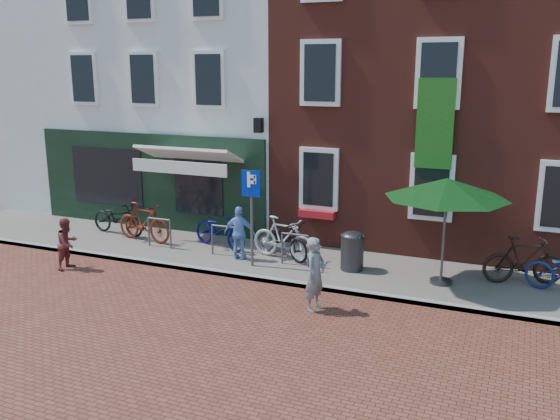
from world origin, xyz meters
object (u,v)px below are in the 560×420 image
at_px(bicycle_3, 283,238).
at_px(litter_bin, 352,249).
at_px(boy, 68,243).
at_px(bicycle_5, 524,260).
at_px(parasol, 447,184).
at_px(bicycle_4, 283,239).
at_px(woman, 315,274).
at_px(bicycle_2, 220,230).
at_px(cafe_person, 240,233).
at_px(bicycle_0, 118,218).
at_px(parking_sign, 251,201).
at_px(bicycle_1, 144,222).

bearing_deg(bicycle_3, litter_bin, -81.90).
distance_m(boy, bicycle_5, 10.99).
distance_m(parasol, bicycle_5, 2.57).
distance_m(litter_bin, bicycle_4, 1.96).
relative_size(litter_bin, woman, 0.66).
distance_m(parasol, bicycle_2, 6.30).
distance_m(cafe_person, bicycle_0, 4.44).
distance_m(parking_sign, parasol, 4.63).
distance_m(parking_sign, bicycle_0, 5.16).
bearing_deg(bicycle_5, parasol, 92.52).
height_order(parking_sign, cafe_person, parking_sign).
xyz_separation_m(litter_bin, parasol, (2.16, -0.14, 1.79)).
relative_size(woman, bicycle_1, 0.85).
distance_m(parking_sign, boy, 4.77).
xyz_separation_m(cafe_person, bicycle_1, (-3.25, 0.42, -0.14)).
bearing_deg(bicycle_1, boy, 174.68).
bearing_deg(bicycle_1, parasol, -84.43).
distance_m(parasol, woman, 3.64).
xyz_separation_m(bicycle_0, bicycle_1, (1.13, -0.31, 0.06)).
bearing_deg(bicycle_1, parking_sign, -94.69).
relative_size(litter_bin, boy, 0.79).
bearing_deg(bicycle_1, bicycle_0, 81.97).
height_order(cafe_person, bicycle_0, cafe_person).
bearing_deg(bicycle_2, parking_sign, -107.13).
relative_size(parasol, bicycle_0, 1.45).
bearing_deg(bicycle_4, cafe_person, 146.22).
height_order(parasol, boy, parasol).
bearing_deg(bicycle_3, parking_sign, 158.35).
bearing_deg(bicycle_4, bicycle_0, 114.37).
height_order(litter_bin, cafe_person, cafe_person).
relative_size(parking_sign, bicycle_4, 1.27).
distance_m(bicycle_0, bicycle_1, 1.18).
height_order(boy, bicycle_3, boy).
height_order(parasol, bicycle_4, parasol).
relative_size(bicycle_0, bicycle_3, 1.03).
distance_m(bicycle_3, bicycle_4, 0.16).
relative_size(woman, bicycle_2, 0.82).
xyz_separation_m(litter_bin, bicycle_0, (-7.29, 0.41, -0.03)).
relative_size(bicycle_3, bicycle_4, 0.97).
relative_size(bicycle_0, bicycle_5, 1.03).
bearing_deg(boy, bicycle_1, -10.90).
relative_size(cafe_person, bicycle_4, 0.73).
bearing_deg(bicycle_0, cafe_person, -92.73).
distance_m(litter_bin, parking_sign, 2.73).
bearing_deg(parasol, bicycle_4, 174.75).
xyz_separation_m(litter_bin, parking_sign, (-2.38, -0.69, 1.14)).
xyz_separation_m(cafe_person, bicycle_5, (6.80, 0.88, -0.14)).
relative_size(boy, bicycle_2, 0.68).
xyz_separation_m(parasol, bicycle_0, (-9.45, 0.55, -1.82)).
relative_size(parking_sign, woman, 1.54).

